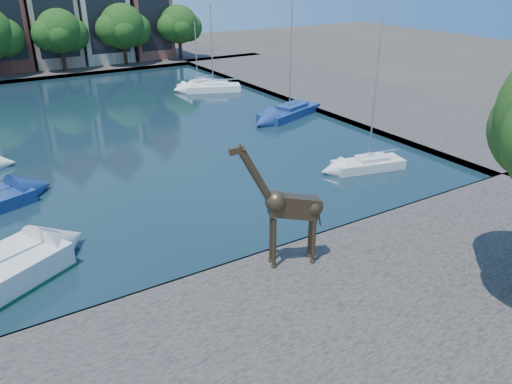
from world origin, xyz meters
The scene contains 16 objects.
ground centered at (0.00, 0.00, 0.00)m, with size 160.00×160.00×0.00m, color #38332B.
water_basin centered at (0.00, 24.00, 0.04)m, with size 38.00×50.00×0.08m, color black.
near_quay centered at (0.00, -7.00, 0.25)m, with size 50.00×14.00×0.50m, color #4C4642.
far_quay centered at (0.00, 56.00, 0.25)m, with size 60.00×16.00×0.50m, color #4C4642.
right_quay centered at (25.00, 24.00, 0.25)m, with size 14.00×52.00×0.50m, color #4C4642.
townhouse_east_inner centered at (2.00, 55.99, 7.73)m, with size 5.94×9.18×15.79m.
townhouse_east_mid centered at (8.50, 55.99, 8.10)m, with size 6.43×9.18×16.65m.
townhouse_east_end centered at (15.00, 55.99, 7.11)m, with size 5.44×9.18×14.43m.
far_tree_mid_east centered at (2.10, 50.49, 5.13)m, with size 7.02×5.40×7.52m.
far_tree_east centered at (10.11, 50.49, 5.24)m, with size 7.54×5.80×7.84m.
far_tree_far_east centered at (18.09, 50.49, 5.08)m, with size 6.76×5.20×7.36m.
giraffe_statue centered at (0.19, -1.40, 3.31)m, with size 3.91×1.65×5.71m.
sailboat_right_a centered at (12.00, 5.86, 0.59)m, with size 5.11×2.76×10.15m.
sailboat_right_b centered at (15.00, 19.37, 0.62)m, with size 7.22×4.56×10.21m.
sailboat_right_c centered at (13.65, 31.96, 0.60)m, with size 6.19×4.12×9.04m.
sailboat_right_d centered at (12.94, 34.42, 0.55)m, with size 4.80×2.48×7.12m.
Camera 1 is at (-11.01, -16.96, 12.69)m, focal length 35.00 mm.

